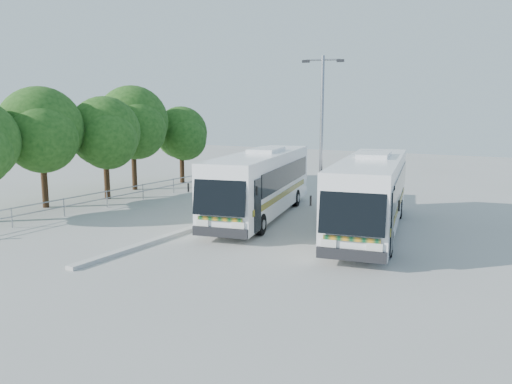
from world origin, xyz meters
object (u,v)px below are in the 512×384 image
Objects in this scene: tree_far_b at (42,129)px; tree_far_c at (105,132)px; tree_far_e at (182,133)px; tree_far_d at (133,122)px; coach_adjacent at (371,192)px; lamppost at (322,133)px; coach_main at (261,182)px.

tree_far_b is 1.07× the size of tree_far_c.
tree_far_c is 8.22m from tree_far_e.
tree_far_d reaches higher than tree_far_b.
tree_far_c is at bearing -72.17° from tree_far_d.
lamppost reaches higher than coach_adjacent.
coach_adjacent is (18.05, 3.81, -2.70)m from tree_far_b.
tree_far_b is 0.85× the size of lamppost.
coach_adjacent is at bearing -25.16° from tree_far_e.
tree_far_e is at bearing 93.54° from tree_far_c.
coach_adjacent is (18.34, -3.79, -2.94)m from tree_far_d.
tree_far_d is (-0.30, 7.60, 0.25)m from tree_far_b.
lamppost reaches higher than tree_far_b.
coach_adjacent is at bearing -0.31° from tree_far_c.
tree_far_b is 4.01m from tree_far_c.
tree_far_c is at bearing 168.13° from coach_adjacent.
coach_main is at bearing -15.73° from tree_far_d.
tree_far_d is 13.13m from coach_main.
tree_far_e is 0.47× the size of coach_adjacent.
coach_main is at bearing -34.41° from tree_far_e.
tree_far_c reaches higher than coach_main.
tree_far_c is at bearing -86.46° from tree_far_e.
tree_far_d is (-1.19, 3.70, 0.56)m from tree_far_c.
tree_far_c is 11.39m from coach_main.
tree_far_b reaches higher than coach_main.
lamppost is at bearing 15.15° from tree_far_b.
coach_main is (12.02, 4.13, -2.71)m from tree_far_b.
lamppost is (-2.66, 0.36, 2.63)m from coach_adjacent.
tree_far_d is 16.06m from lamppost.
tree_far_b is 1.17× the size of tree_far_e.
coach_adjacent is (6.03, -0.32, 0.02)m from coach_main.
tree_far_b is 18.64m from coach_adjacent.
lamppost reaches higher than tree_far_c.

